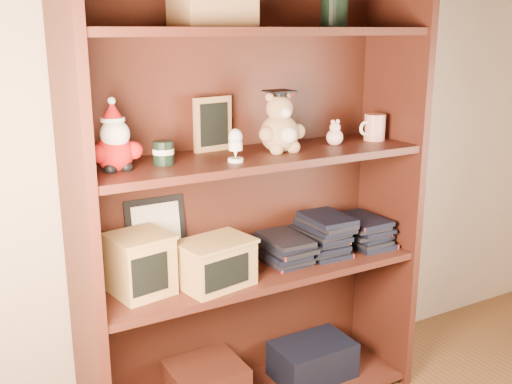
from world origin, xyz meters
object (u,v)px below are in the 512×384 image
grad_teddy_bear (280,128)px  bookcase (248,200)px  treats_box (141,264)px  teacher_mug (374,127)px

grad_teddy_bear → bookcase: bearing=148.2°
bookcase → treats_box: 0.43m
teacher_mug → grad_teddy_bear: bearing=-179.1°
bookcase → teacher_mug: 0.55m
grad_teddy_bear → treats_box: grad_teddy_bear is taller
bookcase → grad_teddy_bear: size_ratio=7.67×
bookcase → grad_teddy_bear: (0.09, -0.06, 0.25)m
grad_teddy_bear → treats_box: bearing=179.4°
bookcase → teacher_mug: bookcase is taller
bookcase → grad_teddy_bear: 0.27m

